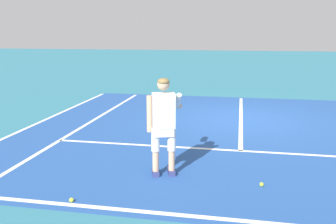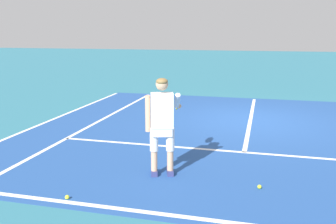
# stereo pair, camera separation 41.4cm
# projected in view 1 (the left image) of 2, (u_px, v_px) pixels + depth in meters

# --- Properties ---
(ground_plane) EXTENTS (80.00, 80.00, 0.00)m
(ground_plane) POSITION_uv_depth(u_px,v_px,m) (241.00, 119.00, 10.64)
(ground_plane) COLOR teal
(court_inner_surface) EXTENTS (10.98, 9.81, 0.00)m
(court_inner_surface) POSITION_uv_depth(u_px,v_px,m) (241.00, 130.00, 9.45)
(court_inner_surface) COLOR #234C93
(court_inner_surface) RESTS_ON ground
(line_baseline) EXTENTS (10.98, 0.10, 0.01)m
(line_baseline) POSITION_uv_depth(u_px,v_px,m) (240.00, 221.00, 4.94)
(line_baseline) COLOR white
(line_baseline) RESTS_ON ground
(line_service) EXTENTS (8.23, 0.10, 0.01)m
(line_service) POSITION_uv_depth(u_px,v_px,m) (241.00, 151.00, 7.83)
(line_service) COLOR white
(line_service) RESTS_ON ground
(line_centre_service) EXTENTS (0.10, 6.40, 0.01)m
(line_centre_service) POSITION_uv_depth(u_px,v_px,m) (241.00, 117.00, 10.90)
(line_centre_service) COLOR white
(line_centre_service) RESTS_ON ground
(line_singles_left) EXTENTS (0.10, 9.41, 0.01)m
(line_singles_left) POSITION_uv_depth(u_px,v_px,m) (89.00, 123.00, 10.22)
(line_singles_left) COLOR white
(line_singles_left) RESTS_ON ground
(line_doubles_left) EXTENTS (0.10, 9.41, 0.01)m
(line_doubles_left) POSITION_uv_depth(u_px,v_px,m) (43.00, 121.00, 10.47)
(line_doubles_left) COLOR white
(line_doubles_left) RESTS_ON ground
(tennis_player) EXTENTS (0.58, 1.22, 1.71)m
(tennis_player) POSITION_uv_depth(u_px,v_px,m) (164.00, 120.00, 6.33)
(tennis_player) COLOR navy
(tennis_player) RESTS_ON ground
(tennis_ball_near_feet) EXTENTS (0.07, 0.07, 0.07)m
(tennis_ball_near_feet) POSITION_uv_depth(u_px,v_px,m) (262.00, 184.00, 6.03)
(tennis_ball_near_feet) COLOR #CCE02D
(tennis_ball_near_feet) RESTS_ON ground
(tennis_ball_by_baseline) EXTENTS (0.07, 0.07, 0.07)m
(tennis_ball_by_baseline) POSITION_uv_depth(u_px,v_px,m) (71.00, 200.00, 5.48)
(tennis_ball_by_baseline) COLOR #CCE02D
(tennis_ball_by_baseline) RESTS_ON ground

